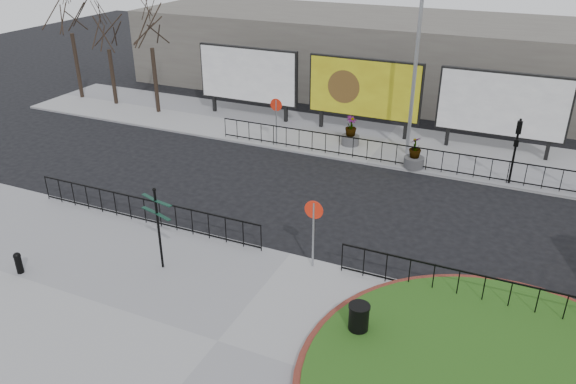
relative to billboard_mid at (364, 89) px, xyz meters
The scene contains 22 objects.
ground 13.31m from the billboard_mid, 83.40° to the right, with size 90.00×90.00×0.00m, color black.
pavement_near 18.21m from the billboard_mid, 85.23° to the right, with size 30.00×10.00×0.12m, color gray.
pavement_far 3.10m from the billboard_mid, 32.94° to the right, with size 44.00×6.00×0.12m, color gray.
railing_near_left 14.15m from the billboard_mid, 108.73° to the right, with size 10.00×0.10×1.10m, color black, non-canonical shape.
railing_near_right 15.62m from the billboard_mid, 58.92° to the right, with size 9.00×0.10×1.10m, color black, non-canonical shape.
railing_far 4.84m from the billboard_mid, 55.75° to the right, with size 18.00×0.10×1.10m, color black, non-canonical shape.
speed_sign_far 5.04m from the billboard_mid, 134.46° to the right, with size 0.64×0.07×2.47m.
speed_sign_near 13.62m from the billboard_mid, 79.41° to the right, with size 0.64×0.07×2.47m.
billboard_left 7.00m from the billboard_mid, behind, with size 6.20×0.31×4.10m.
billboard_mid is the anchor object (origin of this frame).
billboard_right 7.00m from the billboard_mid, ahead, with size 6.20×0.31×4.10m.
lamp_post 4.23m from the billboard_mid, 33.25° to the right, with size 0.74×0.18×9.23m.
signal_pole_a 8.80m from the billboard_mid, 24.42° to the right, with size 0.22×0.26×3.00m.
tree_left 12.63m from the billboard_mid, behind, with size 2.00×2.00×7.00m, color #2D2119, non-canonical shape.
tree_mid 16.05m from the billboard_mid, behind, with size 2.00×2.00×6.20m, color #2D2119, non-canonical shape.
tree_far 19.07m from the billboard_mid, behind, with size 2.00×2.00×7.50m, color #2D2119, non-canonical shape.
building_backdrop 9.15m from the billboard_mid, 80.57° to the left, with size 40.00×10.00×5.00m, color #605C54.
fingerpost_sign 15.68m from the billboard_mid, 97.71° to the right, with size 1.38×0.58×2.97m.
bollard 18.93m from the billboard_mid, 109.35° to the right, with size 0.25×0.25×0.77m.
litter_bin 16.97m from the billboard_mid, 72.80° to the right, with size 0.61×0.61×1.01m.
planter_a 2.72m from the billboard_mid, 90.00° to the right, with size 0.93×0.93×1.54m.
planter_c 5.49m from the billboard_mid, 43.99° to the right, with size 0.96×0.96×1.51m.
Camera 1 is at (6.84, -15.37, 10.74)m, focal length 35.00 mm.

